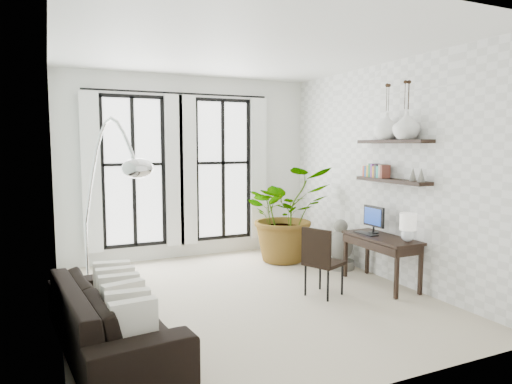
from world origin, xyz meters
TOP-DOWN VIEW (x-y plane):
  - floor at (0.00, 0.00)m, footprint 5.00×5.00m
  - ceiling at (0.00, 0.00)m, footprint 5.00×5.00m
  - wall_left at (-2.25, 0.00)m, footprint 0.00×5.00m
  - wall_right at (2.25, 0.00)m, footprint 0.00×5.00m
  - wall_back at (0.00, 2.50)m, footprint 4.50×0.00m
  - windows at (-0.20, 2.43)m, footprint 3.26×0.13m
  - wall_shelves at (2.11, -0.28)m, footprint 0.25×1.30m
  - sofa at (-1.80, -0.83)m, footprint 1.14×2.36m
  - throw_pillows at (-1.70, -0.83)m, footprint 0.40×1.52m
  - plant at (1.39, 1.51)m, footprint 1.60×1.42m
  - desk at (1.95, -0.37)m, footprint 0.51×1.21m
  - desk_chair at (0.91, -0.37)m, footprint 0.58×0.58m
  - arc_lamp at (-1.70, -0.03)m, footprint 0.73×1.83m
  - buddha at (1.96, 0.67)m, footprint 0.45×0.45m
  - vase_a at (2.11, -0.57)m, footprint 0.37×0.37m
  - vase_b at (2.11, -0.17)m, footprint 0.37×0.37m

SIDE VIEW (x-z plane):
  - floor at x=0.00m, z-range 0.00..0.00m
  - sofa at x=-1.80m, z-range 0.00..0.67m
  - buddha at x=1.96m, z-range -0.06..0.74m
  - throw_pillows at x=-1.70m, z-range 0.30..0.70m
  - desk_chair at x=0.91m, z-range 0.06..0.99m
  - desk at x=1.95m, z-range 0.13..1.23m
  - plant at x=1.39m, z-range 0.00..1.65m
  - windows at x=-0.20m, z-range 0.24..2.88m
  - wall_left at x=-2.25m, z-range -0.90..4.10m
  - wall_right at x=2.25m, z-range -0.90..4.10m
  - wall_back at x=0.00m, z-range -0.65..3.85m
  - wall_shelves at x=2.11m, z-range 1.43..2.03m
  - arc_lamp at x=-1.70m, z-range 0.64..2.95m
  - vase_a at x=2.11m, z-range 2.07..2.46m
  - vase_b at x=2.11m, z-range 2.07..2.46m
  - ceiling at x=0.00m, z-range 3.20..3.20m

